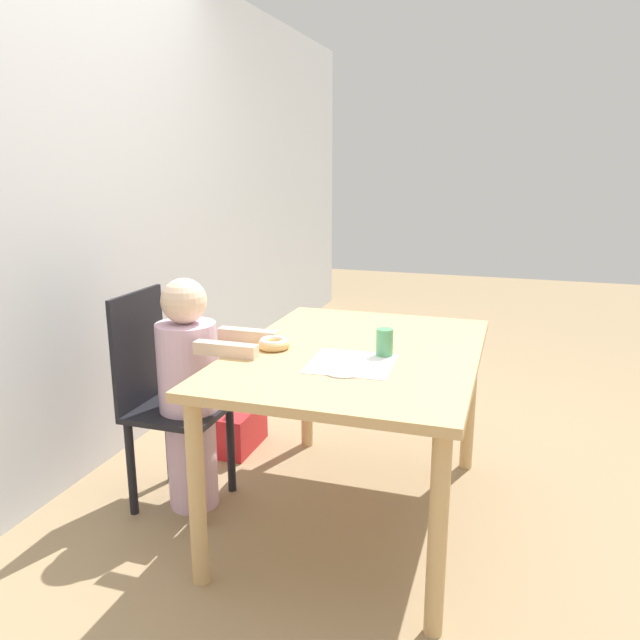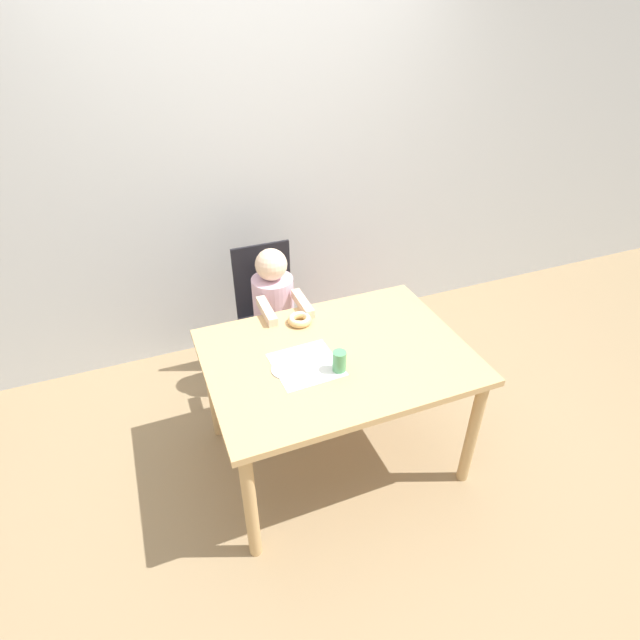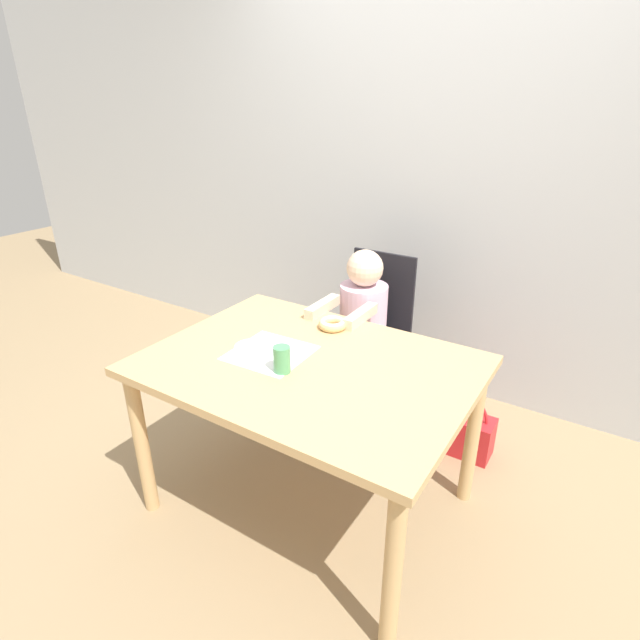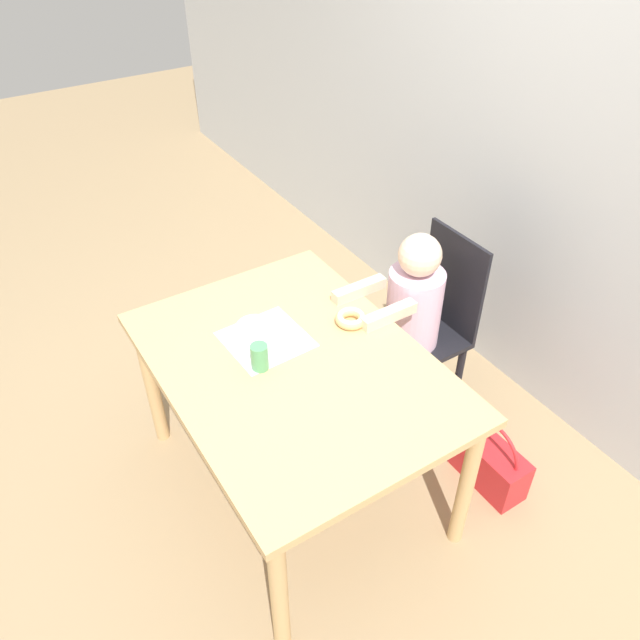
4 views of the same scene
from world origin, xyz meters
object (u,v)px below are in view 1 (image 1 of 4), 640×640
at_px(donut, 274,343).
at_px(cup, 385,342).
at_px(chair, 166,400).
at_px(child_figure, 190,394).
at_px(handbag, 241,427).

height_order(donut, cup, cup).
xyz_separation_m(chair, cup, (0.08, -0.92, 0.31)).
xyz_separation_m(child_figure, donut, (0.04, -0.36, 0.24)).
bearing_deg(chair, child_figure, -90.00).
distance_m(child_figure, cup, 0.85).
bearing_deg(handbag, cup, -119.90).
relative_size(chair, child_figure, 0.93).
distance_m(child_figure, donut, 0.44).
bearing_deg(child_figure, handbag, 4.00).
distance_m(donut, handbag, 0.92).
height_order(donut, handbag, donut).
xyz_separation_m(handbag, cup, (-0.48, -0.84, 0.66)).
bearing_deg(donut, handbag, 37.61).
distance_m(donut, cup, 0.44).
bearing_deg(donut, child_figure, 95.78).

